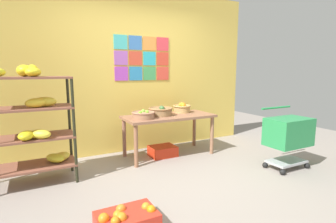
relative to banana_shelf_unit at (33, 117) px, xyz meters
name	(u,v)px	position (x,y,z in m)	size (l,w,h in m)	color
ground	(185,183)	(1.62, -0.86, -0.84)	(9.22, 9.22, 0.00)	gray
back_wall_with_art	(136,71)	(1.62, 0.78, 0.54)	(4.45, 0.07, 2.76)	#E0BB4E
banana_shelf_unit	(33,117)	(0.00, 0.00, 0.00)	(0.97, 0.53, 1.46)	black
display_table	(169,120)	(1.96, 0.21, -0.26)	(1.47, 0.66, 0.67)	#8D5E45
fruit_basket_left	(161,111)	(1.84, 0.26, -0.10)	(0.39, 0.39, 0.17)	olive
fruit_basket_right	(182,108)	(2.30, 0.38, -0.09)	(0.31, 0.31, 0.18)	tan
fruit_basket_back_left	(143,115)	(1.48, 0.14, -0.12)	(0.35, 0.35, 0.13)	#9B6B4E
produce_crate_under_table	(163,151)	(1.85, 0.21, -0.76)	(0.42, 0.33, 0.16)	red
orange_crate_foreground	(126,219)	(0.67, -1.41, -0.76)	(0.53, 0.35, 0.20)	red
shopping_cart	(288,134)	(3.18, -1.09, -0.34)	(0.62, 0.44, 0.87)	black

